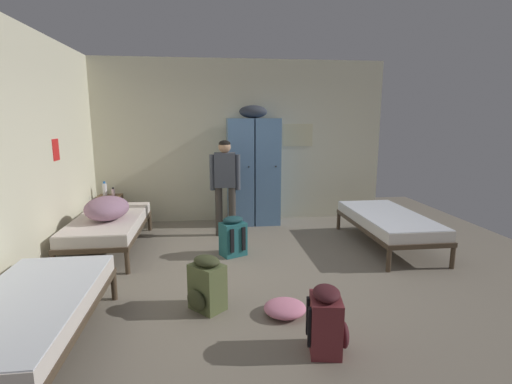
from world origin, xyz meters
The scene contains 15 objects.
ground_plane centered at (0.00, 0.00, 0.00)m, with size 8.16×8.16×0.00m, color gray.
room_backdrop centered at (-1.26, 1.30, 1.44)m, with size 5.22×5.08×2.87m.
locker_bank centered at (0.20, 2.23, 0.97)m, with size 0.90×0.55×2.07m.
shelf_unit centered at (-2.25, 2.21, 0.35)m, with size 0.38×0.30×0.57m.
bed_left_rear centered at (-2.00, 1.06, 0.38)m, with size 0.90×1.90×0.49m.
bed_right centered at (2.00, 0.73, 0.38)m, with size 0.90×1.90×0.49m.
bed_left_front centered at (-2.00, -1.46, 0.38)m, with size 0.90×1.90×0.49m.
bedding_heap centered at (-1.97, 0.90, 0.65)m, with size 0.57×0.72×0.32m.
person_traveler centered at (-0.33, 1.55, 0.92)m, with size 0.48×0.21×1.52m.
water_bottle centered at (-2.33, 2.23, 0.68)m, with size 0.07×0.07×0.24m.
lotion_bottle centered at (-2.18, 2.17, 0.63)m, with size 0.05×0.05×0.14m.
backpack_olive centered at (-0.63, -0.87, 0.26)m, with size 0.42×0.42×0.55m.
backpack_teal centered at (-0.27, 0.63, 0.26)m, with size 0.39×0.40×0.55m.
backpack_maroon centered at (0.33, -1.68, 0.26)m, with size 0.37×0.36×0.55m.
clothes_pile_pink centered at (0.12, -1.06, 0.07)m, with size 0.41×0.40×0.13m.
Camera 1 is at (-0.58, -4.40, 1.86)m, focal length 26.89 mm.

